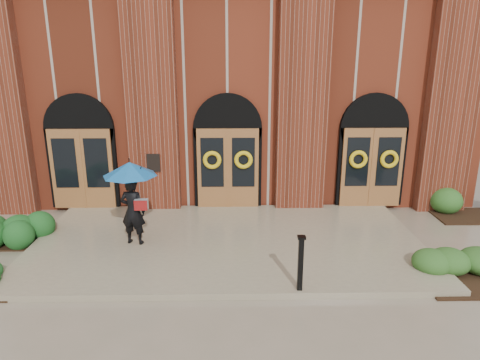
{
  "coord_description": "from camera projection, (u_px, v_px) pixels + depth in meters",
  "views": [
    {
      "loc": [
        0.13,
        -10.13,
        4.79
      ],
      "look_at": [
        0.34,
        1.0,
        1.52
      ],
      "focal_mm": 32.0,
      "sensor_mm": 36.0,
      "label": 1
    }
  ],
  "objects": [
    {
      "name": "landing",
      "position": [
        228.0,
        242.0,
        11.18
      ],
      "size": [
        10.0,
        5.3,
        0.15
      ],
      "primitive_type": "cube",
      "color": "gray",
      "rests_on": "ground"
    },
    {
      "name": "hedge_front_right",
      "position": [
        461.0,
        271.0,
        9.3
      ],
      "size": [
        1.51,
        1.29,
        0.53
      ],
      "primitive_type": "ellipsoid",
      "color": "#2B541E",
      "rests_on": "ground"
    },
    {
      "name": "man_with_umbrella",
      "position": [
        131.0,
        187.0,
        10.55
      ],
      "size": [
        1.57,
        1.57,
        2.14
      ],
      "rotation": [
        0.0,
        0.0,
        2.95
      ],
      "color": "black",
      "rests_on": "landing"
    },
    {
      "name": "metal_post",
      "position": [
        301.0,
        262.0,
        8.62
      ],
      "size": [
        0.16,
        0.16,
        1.19
      ],
      "rotation": [
        0.0,
        0.0,
        -0.02
      ],
      "color": "black",
      "rests_on": "landing"
    },
    {
      "name": "church_building",
      "position": [
        229.0,
        86.0,
        18.51
      ],
      "size": [
        16.2,
        12.53,
        7.0
      ],
      "color": "maroon",
      "rests_on": "ground"
    },
    {
      "name": "ground",
      "position": [
        227.0,
        247.0,
        11.06
      ],
      "size": [
        90.0,
        90.0,
        0.0
      ],
      "primitive_type": "plane",
      "color": "gray",
      "rests_on": "ground"
    }
  ]
}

